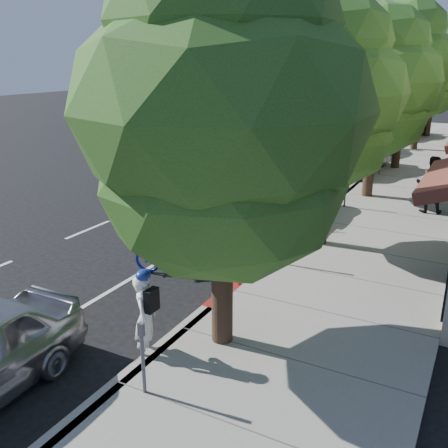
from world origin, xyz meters
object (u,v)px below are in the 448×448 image
Objects in this scene: dark_sedan at (360,157)px; street_tree_5 at (434,76)px; street_tree_2 at (377,83)px; white_pickup at (363,143)px; street_tree_3 at (406,65)px; pedestrian at (431,185)px; cyclist at (146,318)px; street_tree_0 at (222,115)px; street_tree_1 at (329,96)px; dark_suv_far at (404,126)px; bicycle at (174,254)px; street_tree_4 at (422,76)px; silver_suv at (274,202)px.

street_tree_5 is at bearing 86.87° from dark_sedan.
white_pickup is at bearing 104.58° from street_tree_2.
street_tree_3 reaches higher than pedestrian.
street_tree_2 is at bearing -38.19° from pedestrian.
street_tree_5 is 4.16× the size of cyclist.
street_tree_0 is 1.05× the size of street_tree_1.
white_pickup is 2.70× the size of pedestrian.
cyclist is 0.31× the size of white_pickup.
street_tree_2 is at bearing -78.64° from dark_suv_far.
cyclist is (-1.04, -31.00, -3.33)m from street_tree_5.
street_tree_0 is 18.01m from street_tree_3.
street_tree_5 is at bearing -93.52° from pedestrian.
bicycle is at bearing -105.69° from street_tree_2.
street_tree_3 is at bearing -90.00° from street_tree_5.
dark_sedan is 0.91× the size of white_pickup.
street_tree_4 is 8.40m from dark_sedan.
cyclist is at bearing -170.18° from bicycle.
street_tree_2 is 1.39× the size of dark_suv_far.
dark_suv_far is at bearing 97.43° from street_tree_3.
dark_sedan is at bearing -133.03° from street_tree_3.
dark_sedan is at bearing -22.95° from cyclist.
street_tree_4 is 1.01× the size of street_tree_5.
dark_sedan is (1.30, 14.11, 0.26)m from bicycle.
dark_suv_far reaches higher than cyclist.
street_tree_4 is 1.31× the size of silver_suv.
pedestrian reaches higher than dark_sedan.
white_pickup reaches higher than silver_suv.
bicycle is (-1.66, 3.39, -0.28)m from cyclist.
street_tree_3 reaches higher than street_tree_4.
cyclist is at bearing -136.02° from street_tree_0.
pedestrian is at bearing 77.49° from street_tree_0.
pedestrian is at bearing -47.63° from bicycle.
street_tree_1 is 1.01× the size of street_tree_4.
cyclist reaches higher than dark_sedan.
bicycle is (-2.70, -3.61, -3.78)m from street_tree_1.
street_tree_3 reaches higher than silver_suv.
street_tree_1 is 23.04m from dark_suv_far.
silver_suv is at bearing 144.33° from street_tree_1.
street_tree_2 is at bearing -28.70° from cyclist.
silver_suv is 1.08× the size of dark_sedan.
dark_suv_far is at bearing 90.19° from silver_suv.
street_tree_4 is 6.00m from street_tree_5.
silver_suv is 5.55m from pedestrian.
street_tree_2 is 5.93m from dark_sedan.
street_tree_0 is 12.00m from street_tree_2.
white_pickup is at bearing -20.76° from cyclist.
dark_suv_far is (-1.40, 16.74, -3.52)m from street_tree_2.
pedestrian reaches higher than silver_suv.
street_tree_2 is at bearing -90.00° from street_tree_3.
pedestrian is at bearing -40.38° from cyclist.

